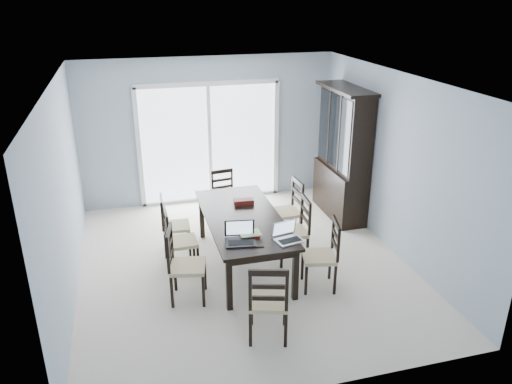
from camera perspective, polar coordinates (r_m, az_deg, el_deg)
The scene contains 24 objects.
floor at distance 7.18m, azimuth -1.45°, elevation -8.25°, with size 5.00×5.00×0.00m, color #EFE4CC.
ceiling at distance 6.28m, azimuth -1.68°, elevation 12.69°, with size 5.00×5.00×0.00m, color white.
back_wall at distance 8.95m, azimuth -5.39°, elevation 6.95°, with size 4.50×0.02×2.60m, color #98A7B5.
wall_left at distance 6.50m, azimuth -21.19°, elevation -0.42°, with size 0.02×5.00×2.60m, color #98A7B5.
wall_right at distance 7.44m, azimuth 15.56°, elevation 3.06°, with size 0.02×5.00×2.60m, color #98A7B5.
balcony at distance 10.31m, azimuth -6.11°, elevation 1.09°, with size 4.50×2.00×0.10m, color gray.
railing at distance 11.06m, azimuth -7.10°, elevation 5.79°, with size 4.50×0.06×1.10m, color #99999E.
dining_table at distance 6.86m, azimuth -1.50°, elevation -3.39°, with size 1.00×2.20×0.75m.
china_hutch at distance 8.45m, azimuth 9.88°, elevation 4.19°, with size 0.50×1.38×2.20m.
sliding_door at distance 8.99m, azimuth -5.32°, elevation 5.61°, with size 2.52×0.05×2.18m.
chair_left_near at distance 6.22m, azimuth -8.74°, elevation -7.35°, with size 0.52×0.51×1.13m.
chair_left_mid at distance 6.85m, azimuth -9.26°, elevation -4.77°, with size 0.42×0.40×1.06m.
chair_left_far at distance 7.35m, azimuth -9.86°, elevation -3.05°, with size 0.42×0.41×1.03m.
chair_right_near at distance 6.46m, azimuth 8.10°, elevation -6.30°, with size 0.50×0.49×1.09m.
chair_right_mid at distance 7.06m, azimuth 4.83°, elevation -3.51°, with size 0.45×0.44×1.10m.
chair_right_far at distance 7.66m, azimuth 3.99°, elevation -1.32°, with size 0.45×0.44×1.11m.
chair_end_near at distance 5.45m, azimuth 1.42°, elevation -11.72°, with size 0.53×0.54×1.12m.
chair_end_far at distance 8.27m, azimuth -3.66°, elevation 0.14°, with size 0.43×0.44×1.01m.
laptop_dark at distance 6.10m, azimuth -1.77°, elevation -5.36°, with size 0.41×0.31×0.26m.
laptop_silver at distance 6.16m, azimuth 3.84°, elevation -5.17°, with size 0.38×0.30×0.23m.
book_stack at distance 6.29m, azimuth -0.74°, elevation -4.86°, with size 0.28×0.22×0.04m.
cell_phone at distance 6.05m, azimuth 0.47°, elevation -6.20°, with size 0.10×0.04×0.01m, color black.
game_box at distance 7.21m, azimuth -1.42°, elevation -1.10°, with size 0.28×0.14×0.07m, color #4F0F0F.
hot_tub at distance 10.18m, azimuth -10.17°, elevation 3.77°, with size 2.01×1.83×0.96m.
Camera 1 is at (-1.45, -6.02, 3.63)m, focal length 35.00 mm.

